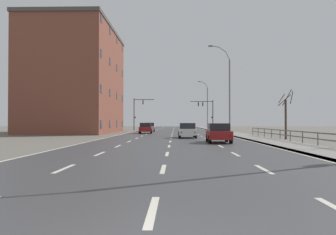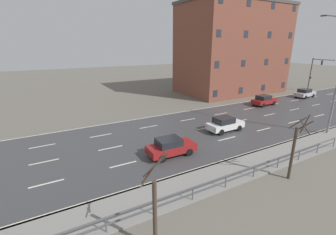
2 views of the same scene
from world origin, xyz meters
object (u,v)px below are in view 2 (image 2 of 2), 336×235
object	(u,v)px
brick_building	(232,49)
car_mid_centre	(225,124)
car_near_left	(264,100)
street_lamp_midground	(336,79)
traffic_signal_left	(314,70)
car_far_right	(171,147)
car_near_right	(305,93)

from	to	relation	value
brick_building	car_mid_centre	bearing A→B (deg)	-44.39
car_near_left	brick_building	distance (m)	13.75
street_lamp_midground	traffic_signal_left	distance (m)	26.71
car_far_right	brick_building	size ratio (longest dim) A/B	0.21
traffic_signal_left	car_far_right	distance (m)	40.89
street_lamp_midground	car_near_right	xyz separation A→B (m)	(-11.60, 15.09, -4.96)
street_lamp_midground	brick_building	xyz separation A→B (m)	(-22.47, 7.48, 2.39)
street_lamp_midground	car_far_right	distance (m)	18.00
car_near_left	brick_building	size ratio (longest dim) A/B	0.21
car_near_left	brick_building	bearing A→B (deg)	160.40
car_near_right	street_lamp_midground	bearing A→B (deg)	-55.82
car_near_right	car_far_right	world-z (taller)	same
car_near_left	car_near_right	size ratio (longest dim) A/B	1.00
traffic_signal_left	car_near_right	bearing A→B (deg)	-66.88
traffic_signal_left	car_near_right	xyz separation A→B (m)	(3.07, -7.18, -3.34)
car_near_right	car_far_right	xyz separation A→B (m)	(8.08, -32.02, 0.00)
street_lamp_midground	car_near_left	distance (m)	13.06
traffic_signal_left	car_near_left	world-z (taller)	traffic_signal_left
car_near_left	car_near_right	world-z (taller)	same
street_lamp_midground	car_near_left	bearing A→B (deg)	159.76
car_near_left	car_mid_centre	world-z (taller)	same
traffic_signal_left	car_mid_centre	distance (m)	32.58
street_lamp_midground	brick_building	distance (m)	23.80
traffic_signal_left	car_far_right	size ratio (longest dim) A/B	1.56
street_lamp_midground	car_near_left	size ratio (longest dim) A/B	2.83
street_lamp_midground	brick_building	bearing A→B (deg)	161.58
street_lamp_midground	car_near_left	world-z (taller)	street_lamp_midground
car_near_left	brick_building	world-z (taller)	brick_building
street_lamp_midground	car_near_right	bearing A→B (deg)	127.55
car_near_left	car_near_right	distance (m)	10.91
street_lamp_midground	car_mid_centre	world-z (taller)	street_lamp_midground
car_far_right	brick_building	world-z (taller)	brick_building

